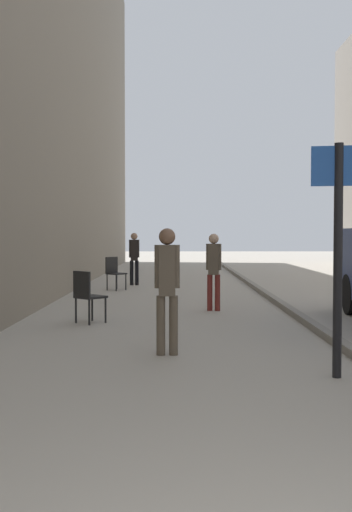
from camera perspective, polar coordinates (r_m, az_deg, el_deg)
The scene contains 8 objects.
ground_plane at distance 13.84m, azimuth 3.20°, elevation -4.50°, with size 80.00×80.00×0.00m, color #A8A093.
kerb_strip at distance 14.01m, azimuth 9.69°, elevation -4.20°, with size 0.16×40.00×0.12m, color gray.
pedestrian_main_foreground at distance 18.56m, azimuth -3.84°, elevation 0.10°, with size 0.32×0.21×1.63m.
pedestrian_mid_block at distance 7.84m, azimuth -0.68°, elevation -2.51°, with size 0.33×0.22×1.67m.
pedestrian_far_crossing at distance 12.37m, azimuth 3.81°, elevation -0.99°, with size 0.32×0.21×1.60m.
street_sign_post at distance 6.82m, azimuth 15.43°, elevation 1.58°, with size 0.60×0.13×2.60m.
cafe_chair_near_window at distance 17.02m, azimuth -5.74°, elevation -1.42°, with size 0.62×0.62×0.94m.
cafe_chair_by_doorway at distance 10.74m, azimuth -8.35°, elevation -3.52°, with size 0.62×0.62×0.94m.
Camera 1 is at (-0.73, -1.73, 1.60)m, focal length 41.81 mm.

